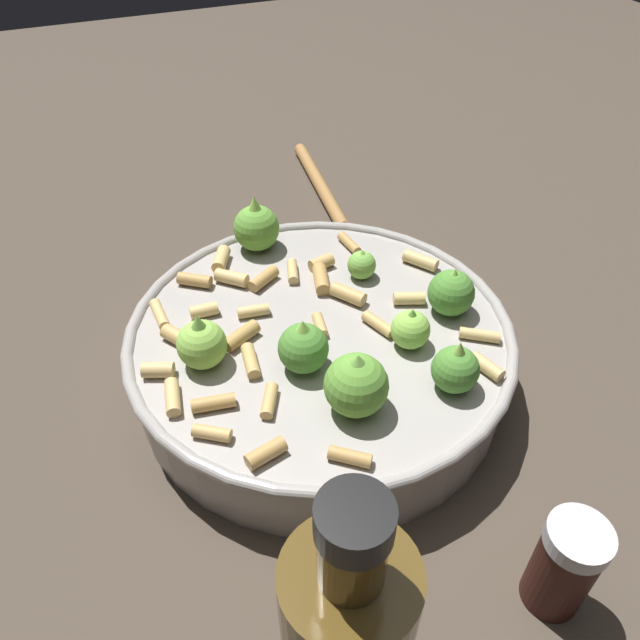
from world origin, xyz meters
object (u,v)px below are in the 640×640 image
(cooking_pan, at_px, (320,348))
(olive_oil_bottle, at_px, (346,638))
(pepper_shaker, at_px, (564,566))
(wooden_spoon, at_px, (327,198))

(cooking_pan, bearing_deg, olive_oil_bottle, 159.60)
(cooking_pan, xyz_separation_m, pepper_shaker, (-0.24, -0.06, 0.00))
(pepper_shaker, relative_size, wooden_spoon, 0.31)
(wooden_spoon, bearing_deg, olive_oil_bottle, 157.15)
(pepper_shaker, bearing_deg, cooking_pan, 14.14)
(cooking_pan, height_order, pepper_shaker, cooking_pan)
(cooking_pan, xyz_separation_m, olive_oil_bottle, (-0.24, 0.09, 0.04))
(cooking_pan, bearing_deg, wooden_spoon, -24.90)
(cooking_pan, xyz_separation_m, wooden_spoon, (0.27, -0.13, -0.03))
(olive_oil_bottle, height_order, wooden_spoon, olive_oil_bottle)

